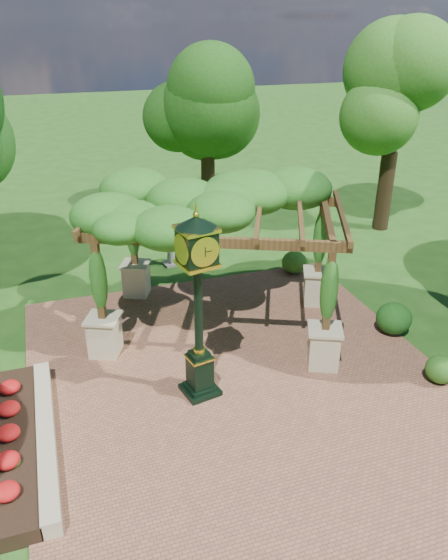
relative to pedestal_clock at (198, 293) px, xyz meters
name	(u,v)px	position (x,y,z in m)	size (l,w,h in m)	color
ground	(259,413)	(1.06, -1.11, -2.70)	(120.00, 120.00, 0.00)	#1E4714
brick_plaza	(244,386)	(1.06, -0.11, -2.68)	(10.00, 12.00, 0.04)	brown
border_wall	(46,436)	(-3.54, -0.61, -2.50)	(0.35, 5.00, 0.40)	#C6B793
flower_bed	(1,446)	(-4.44, -0.61, -2.52)	(1.50, 5.00, 0.36)	red
pedestal_clock	(198,293)	(0.00, 0.00, 0.00)	(1.05, 1.05, 4.51)	black
pergola	(219,215)	(1.40, 2.81, 0.70)	(7.69, 6.44, 4.15)	beige
sundial	(171,255)	(1.10, 7.50, -2.30)	(0.58, 0.58, 0.92)	#9A9A92
shrub_front	(441,369)	(5.68, -1.45, -2.32)	(0.76, 0.76, 0.68)	#275819
shrub_mid	(394,318)	(5.92, 0.90, -2.21)	(0.99, 0.99, 0.89)	#184814
shrub_back	(294,262)	(4.99, 5.43, -2.27)	(0.87, 0.87, 0.78)	#32641D
tree_north	(207,102)	(4.46, 13.86, 1.98)	(3.85, 3.85, 6.82)	#312313
tree_east_far	(399,87)	(10.40, 8.38, 3.01)	(3.68, 3.68, 8.33)	black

